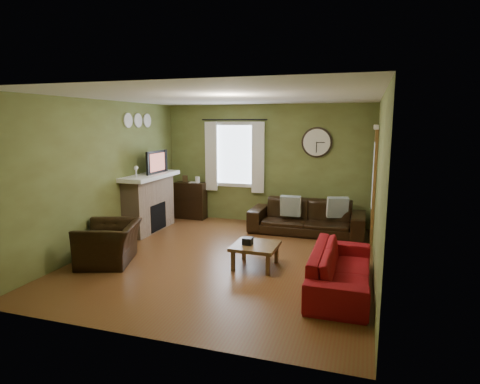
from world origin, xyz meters
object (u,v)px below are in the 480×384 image
(sofa_red, at_px, (341,269))
(armchair, at_px, (109,243))
(sofa_brown, at_px, (306,217))
(coffee_table, at_px, (255,256))
(bookshelf, at_px, (191,200))

(sofa_red, xyz_separation_m, armchair, (-3.58, -0.06, 0.04))
(sofa_brown, relative_size, sofa_red, 1.18)
(sofa_brown, height_order, coffee_table, sofa_brown)
(armchair, bearing_deg, bookshelf, 161.79)
(sofa_brown, bearing_deg, coffee_table, -102.14)
(bookshelf, bearing_deg, armchair, -89.59)
(armchair, distance_m, coffee_table, 2.33)
(sofa_red, distance_m, coffee_table, 1.40)
(armchair, xyz_separation_m, coffee_table, (2.27, 0.51, -0.14))
(bookshelf, height_order, armchair, bookshelf)
(armchair, relative_size, coffee_table, 1.46)
(sofa_brown, distance_m, sofa_red, 2.76)
(armchair, height_order, coffee_table, armchair)
(bookshelf, height_order, sofa_red, bookshelf)
(sofa_brown, xyz_separation_m, sofa_red, (0.85, -2.63, -0.05))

